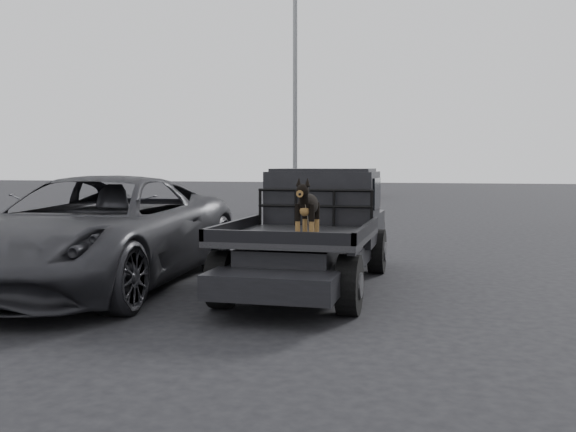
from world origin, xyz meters
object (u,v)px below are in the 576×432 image
(parked_suv, at_px, (97,231))
(distant_car_a, at_px, (354,183))
(floodlight_near, at_px, (295,35))
(flatbed_ute, at_px, (312,257))
(dog, at_px, (308,209))

(parked_suv, xyz_separation_m, distant_car_a, (-0.13, 28.76, -0.08))
(parked_suv, distance_m, floodlight_near, 17.44)
(flatbed_ute, xyz_separation_m, floodlight_near, (-3.96, 15.59, 6.51))
(dog, distance_m, parked_suv, 3.54)
(parked_suv, bearing_deg, dog, -14.81)
(flatbed_ute, distance_m, floodlight_near, 17.35)
(distant_car_a, bearing_deg, floodlight_near, -119.02)
(dog, height_order, parked_suv, parked_suv)
(dog, bearing_deg, distant_car_a, 96.92)
(dog, height_order, distant_car_a, dog)
(parked_suv, relative_size, distant_car_a, 1.32)
(dog, bearing_deg, parked_suv, 168.49)
(flatbed_ute, bearing_deg, parked_suv, -167.27)
(dog, xyz_separation_m, floodlight_near, (-4.20, 17.02, 5.68))
(dog, relative_size, distant_car_a, 0.16)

